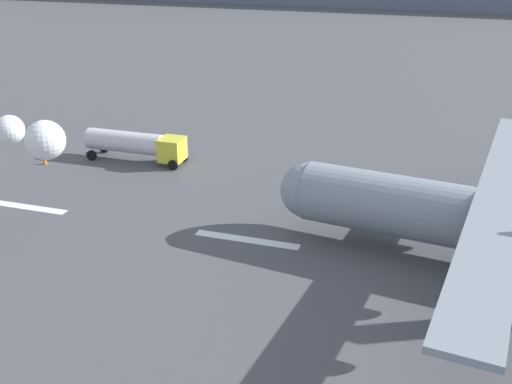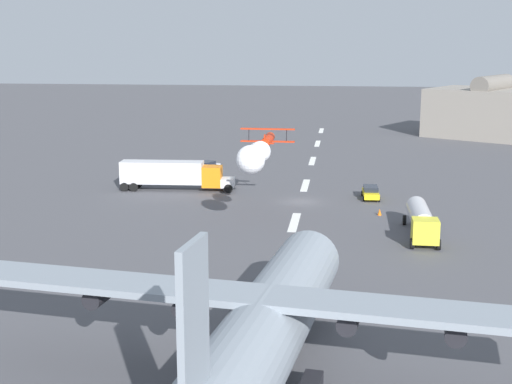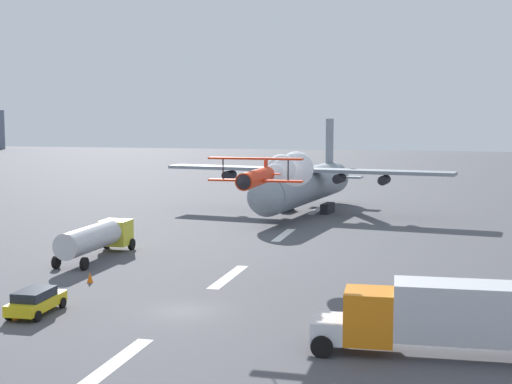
{
  "view_description": "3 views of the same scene",
  "coord_description": "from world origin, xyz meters",
  "px_view_note": "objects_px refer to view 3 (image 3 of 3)",
  "views": [
    {
      "loc": [
        42.05,
        -38.22,
        21.24
      ],
      "look_at": [
        29.96,
        0.0,
        3.93
      ],
      "focal_mm": 43.15,
      "sensor_mm": 36.0,
      "label": 1
    },
    {
      "loc": [
        81.5,
        5.06,
        18.72
      ],
      "look_at": [
        16.83,
        -3.19,
        4.69
      ],
      "focal_mm": 49.39,
      "sensor_mm": 36.0,
      "label": 2
    },
    {
      "loc": [
        -40.14,
        -14.7,
        11.66
      ],
      "look_at": [
        3.97,
        -3.54,
        6.95
      ],
      "focal_mm": 50.46,
      "sensor_mm": 36.0,
      "label": 3
    }
  ],
  "objects_px": {
    "semi_truck_orange": "(474,316)",
    "airport_staff_sedan": "(36,301)",
    "traffic_cone_far": "(90,277)",
    "stunt_biplane_red": "(284,170)",
    "fuel_tanker_truck": "(96,238)",
    "cargo_transport_plane": "(301,185)",
    "traffic_cone_near": "(15,313)"
  },
  "relations": [
    {
      "from": "cargo_transport_plane",
      "to": "stunt_biplane_red",
      "type": "height_order",
      "value": "cargo_transport_plane"
    },
    {
      "from": "semi_truck_orange",
      "to": "stunt_biplane_red",
      "type": "bearing_deg",
      "value": 37.57
    },
    {
      "from": "cargo_transport_plane",
      "to": "traffic_cone_near",
      "type": "height_order",
      "value": "cargo_transport_plane"
    },
    {
      "from": "airport_staff_sedan",
      "to": "traffic_cone_far",
      "type": "height_order",
      "value": "airport_staff_sedan"
    },
    {
      "from": "fuel_tanker_truck",
      "to": "traffic_cone_near",
      "type": "height_order",
      "value": "fuel_tanker_truck"
    },
    {
      "from": "cargo_transport_plane",
      "to": "traffic_cone_near",
      "type": "relative_size",
      "value": 48.08
    },
    {
      "from": "cargo_transport_plane",
      "to": "semi_truck_orange",
      "type": "bearing_deg",
      "value": -160.3
    },
    {
      "from": "traffic_cone_far",
      "to": "airport_staff_sedan",
      "type": "bearing_deg",
      "value": -175.01
    },
    {
      "from": "semi_truck_orange",
      "to": "fuel_tanker_truck",
      "type": "distance_m",
      "value": 34.52
    },
    {
      "from": "semi_truck_orange",
      "to": "airport_staff_sedan",
      "type": "distance_m",
      "value": 25.01
    },
    {
      "from": "airport_staff_sedan",
      "to": "semi_truck_orange",
      "type": "bearing_deg",
      "value": -94.47
    },
    {
      "from": "semi_truck_orange",
      "to": "airport_staff_sedan",
      "type": "bearing_deg",
      "value": 85.53
    },
    {
      "from": "cargo_transport_plane",
      "to": "fuel_tanker_truck",
      "type": "height_order",
      "value": "cargo_transport_plane"
    },
    {
      "from": "semi_truck_orange",
      "to": "traffic_cone_near",
      "type": "distance_m",
      "value": 25.51
    },
    {
      "from": "semi_truck_orange",
      "to": "fuel_tanker_truck",
      "type": "relative_size",
      "value": 1.45
    },
    {
      "from": "stunt_biplane_red",
      "to": "airport_staff_sedan",
      "type": "relative_size",
      "value": 3.77
    },
    {
      "from": "traffic_cone_near",
      "to": "traffic_cone_far",
      "type": "relative_size",
      "value": 1.0
    },
    {
      "from": "cargo_transport_plane",
      "to": "airport_staff_sedan",
      "type": "xyz_separation_m",
      "value": [
        -47.71,
        7.12,
        -2.72
      ]
    },
    {
      "from": "semi_truck_orange",
      "to": "traffic_cone_near",
      "type": "relative_size",
      "value": 19.49
    },
    {
      "from": "airport_staff_sedan",
      "to": "traffic_cone_far",
      "type": "xyz_separation_m",
      "value": [
        8.28,
        0.72,
        -0.44
      ]
    },
    {
      "from": "airport_staff_sedan",
      "to": "traffic_cone_near",
      "type": "relative_size",
      "value": 6.01
    },
    {
      "from": "semi_truck_orange",
      "to": "airport_staff_sedan",
      "type": "relative_size",
      "value": 3.24
    },
    {
      "from": "stunt_biplane_red",
      "to": "fuel_tanker_truck",
      "type": "distance_m",
      "value": 17.41
    },
    {
      "from": "semi_truck_orange",
      "to": "fuel_tanker_truck",
      "type": "bearing_deg",
      "value": 57.81
    },
    {
      "from": "airport_staff_sedan",
      "to": "traffic_cone_near",
      "type": "bearing_deg",
      "value": 158.68
    },
    {
      "from": "traffic_cone_far",
      "to": "semi_truck_orange",
      "type": "bearing_deg",
      "value": -111.76
    },
    {
      "from": "semi_truck_orange",
      "to": "traffic_cone_far",
      "type": "xyz_separation_m",
      "value": [
        10.23,
        25.63,
        -1.75
      ]
    },
    {
      "from": "stunt_biplane_red",
      "to": "traffic_cone_near",
      "type": "distance_m",
      "value": 21.79
    },
    {
      "from": "traffic_cone_near",
      "to": "semi_truck_orange",
      "type": "bearing_deg",
      "value": -91.28
    },
    {
      "from": "stunt_biplane_red",
      "to": "fuel_tanker_truck",
      "type": "height_order",
      "value": "stunt_biplane_red"
    },
    {
      "from": "fuel_tanker_truck",
      "to": "traffic_cone_near",
      "type": "distance_m",
      "value": 18.27
    },
    {
      "from": "fuel_tanker_truck",
      "to": "stunt_biplane_red",
      "type": "bearing_deg",
      "value": -95.48
    }
  ]
}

